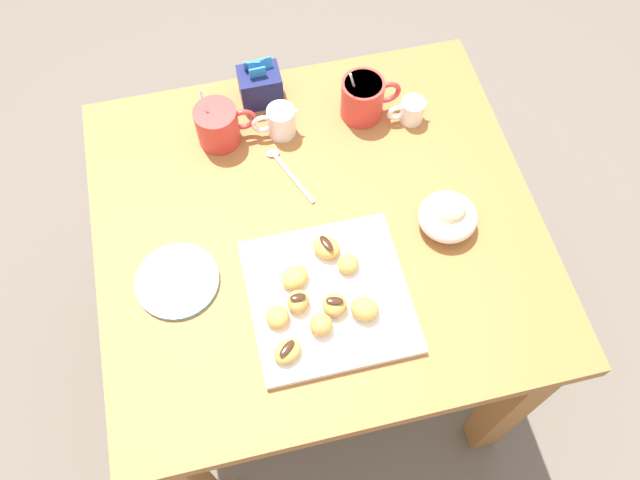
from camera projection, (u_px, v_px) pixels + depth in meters
name	position (u px, v px, depth m)	size (l,w,h in m)	color
ground_plane	(318.00, 347.00, 1.97)	(8.00, 8.00, 0.00)	#665B51
dining_table	(318.00, 257.00, 1.44)	(0.89, 0.83, 0.75)	#A36633
pastry_plate_square	(329.00, 296.00, 1.22)	(0.30, 0.30, 0.02)	white
coffee_mug_red_left	(218.00, 124.00, 1.36)	(0.13, 0.09, 0.14)	red
coffee_mug_red_right	(363.00, 97.00, 1.40)	(0.13, 0.09, 0.15)	red
cream_pitcher_white	(280.00, 121.00, 1.38)	(0.10, 0.06, 0.07)	white
sugar_caddy	(260.00, 86.00, 1.42)	(0.09, 0.07, 0.11)	#191E51
ice_cream_bowl	(448.00, 215.00, 1.27)	(0.12, 0.12, 0.09)	white
chocolate_sauce_pitcher	(412.00, 110.00, 1.41)	(0.09, 0.05, 0.06)	white
saucer_sky_left	(177.00, 281.00, 1.24)	(0.16, 0.16, 0.01)	#66A8DB
loose_spoon_near_saucer	(286.00, 169.00, 1.37)	(0.07, 0.15, 0.01)	silver
beignet_0	(298.00, 302.00, 1.19)	(0.04, 0.05, 0.04)	#D19347
chocolate_drizzle_0	(298.00, 297.00, 1.17)	(0.03, 0.02, 0.01)	#381E11
beignet_1	(287.00, 351.00, 1.15)	(0.05, 0.04, 0.03)	#D19347
chocolate_drizzle_1	(287.00, 349.00, 1.14)	(0.04, 0.02, 0.01)	#381E11
beignet_2	(348.00, 264.00, 1.23)	(0.04, 0.04, 0.03)	#D19347
beignet_3	(365.00, 309.00, 1.18)	(0.05, 0.05, 0.04)	#D19347
beignet_4	(277.00, 317.00, 1.18)	(0.04, 0.04, 0.03)	#D19347
beignet_5	(295.00, 277.00, 1.22)	(0.05, 0.04, 0.03)	#D19347
beignet_6	(334.00, 305.00, 1.19)	(0.05, 0.05, 0.03)	#D19347
chocolate_drizzle_6	(335.00, 301.00, 1.17)	(0.03, 0.02, 0.01)	#381E11
beignet_7	(321.00, 325.00, 1.17)	(0.04, 0.04, 0.04)	#D19347
beignet_8	(326.00, 248.00, 1.24)	(0.06, 0.05, 0.03)	#D19347
chocolate_drizzle_8	(326.00, 243.00, 1.23)	(0.04, 0.02, 0.01)	#381E11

